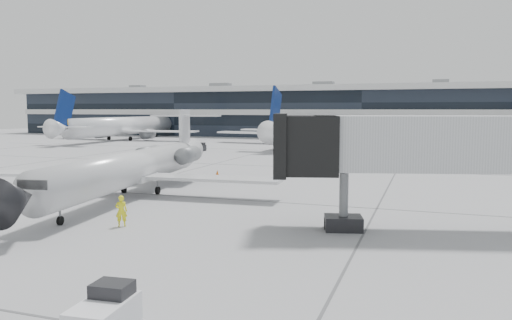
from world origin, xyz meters
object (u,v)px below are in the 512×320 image
at_px(regional_jet, 134,167).
at_px(jet_bridge, 484,145).
at_px(baggage_tug, 105,313).
at_px(ramp_worker, 121,211).

height_order(regional_jet, jet_bridge, regional_jet).
bearing_deg(regional_jet, jet_bridge, -16.43).
bearing_deg(jet_bridge, baggage_tug, -139.46).
xyz_separation_m(jet_bridge, baggage_tug, (-10.92, -15.92, -3.83)).
bearing_deg(jet_bridge, regional_jet, 156.24).
relative_size(regional_jet, jet_bridge, 1.42).
height_order(jet_bridge, ramp_worker, jet_bridge).
height_order(ramp_worker, baggage_tug, ramp_worker).
height_order(regional_jet, ramp_worker, regional_jet).
distance_m(ramp_worker, baggage_tug, 13.10).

